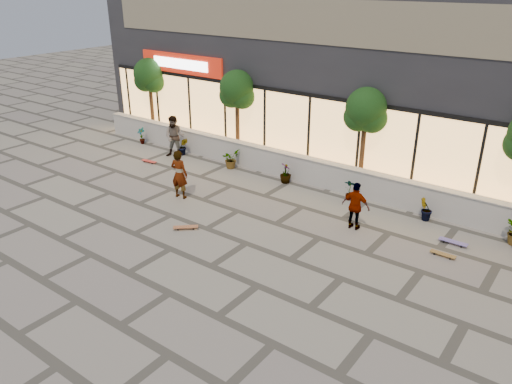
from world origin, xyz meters
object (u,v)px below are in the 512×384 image
Objects in this scene: tree_midwest at (237,92)px; skateboard_right_far at (453,242)px; skater_center at (179,174)px; skateboard_left at (149,161)px; skater_right_near at (356,206)px; tree_west at (149,77)px; tree_mideast at (366,113)px; skateboard_center at (186,227)px; skateboard_right_near at (443,254)px; skater_left at (175,137)px.

skateboard_right_far is (10.28, -2.33, -2.90)m from tree_midwest.
tree_midwest reaches higher than skateboard_right_far.
skateboard_left is (-3.74, 1.84, -0.84)m from skater_center.
skater_right_near is at bearing -7.56° from skateboard_left.
tree_midwest is (5.50, 0.00, 0.00)m from tree_west.
skateboard_center is at bearing -114.88° from tree_mideast.
skater_right_near is at bearing -5.06° from skateboard_center.
skateboard_right_far is (2.92, 0.86, -0.71)m from skater_right_near.
tree_mideast is 6.09m from skateboard_right_near.
tree_midwest is 3.49m from skater_left.
skater_center is (6.55, -4.76, -2.07)m from tree_west.
skater_right_near is at bearing -176.34° from skater_center.
skateboard_left is (-0.39, -1.27, -0.87)m from skater_left.
tree_west is 5.15× the size of skateboard_left.
skater_left is at bearing 176.23° from skateboard_right_far.
skateboard_left is at bearing -178.07° from skateboard_right_far.
skater_left is 1.59m from skateboard_left.
skater_left is (-8.30, -1.64, -2.04)m from tree_mideast.
tree_midwest is at bearing 7.63° from skater_left.
tree_midwest is 6.00m from tree_mideast.
tree_mideast is at bearing 0.00° from tree_west.
skateboard_right_far is at bearing -165.47° from skater_right_near.
tree_west is at bearing 124.89° from skater_left.
skateboard_left is at bearing -161.46° from tree_mideast.
tree_west is at bearing 128.04° from skateboard_left.
tree_mideast is at bearing 150.76° from skateboard_right_far.
tree_west is 2.45× the size of skater_right_near.
tree_west is 5.50m from tree_midwest.
tree_midwest is 1.00× the size of tree_mideast.
skater_right_near is at bearing -23.46° from tree_midwest.
skateboard_right_near is (2.90, -0.05, -0.73)m from skater_right_near.
skateboard_left and skateboard_right_near have the same top height.
skater_center is 9.37m from skateboard_right_near.
skateboard_center is at bearing -38.31° from skateboard_left.
tree_west is 8.35m from skater_center.
skater_center is at bearing -136.15° from tree_mideast.
tree_mideast is 5.15× the size of skateboard_left.
skateboard_right_near is (15.75, -3.24, -2.91)m from tree_west.
skater_left is 9.78m from skater_right_near.
tree_mideast reaches higher than skater_right_near.
skater_right_near is 1.87× the size of skateboard_right_far.
skater_right_near is at bearing -164.23° from skateboard_right_far.
skateboard_center is at bearing -150.87° from skateboard_right_far.
skater_right_near is (12.86, -3.19, -2.18)m from tree_west.
skater_center reaches higher than skater_right_near.
skater_right_near is at bearing 179.57° from skateboard_right_near.
skater_left is 12.62m from skateboard_right_far.
skater_right_near is 2.18× the size of skateboard_center.
skater_right_near is 3.13m from skateboard_right_far.
skateboard_center is at bearing -37.47° from tree_west.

